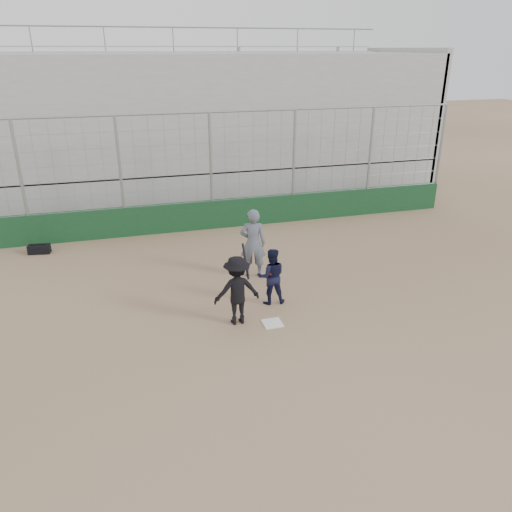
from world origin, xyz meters
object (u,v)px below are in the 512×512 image
object	(u,v)px
umpire	(253,247)
equipment_bag	(39,249)
catcher_crouched	(271,285)
batter_at_plate	(237,290)

from	to	relation	value
umpire	equipment_bag	xyz separation A→B (m)	(-5.98, 3.44, -0.74)
equipment_bag	umpire	bearing A→B (deg)	-29.89
catcher_crouched	equipment_bag	xyz separation A→B (m)	(-5.97, 5.13, -0.36)
batter_at_plate	equipment_bag	bearing A→B (deg)	130.34
catcher_crouched	batter_at_plate	bearing A→B (deg)	-146.90
catcher_crouched	umpire	xyz separation A→B (m)	(0.01, 1.70, 0.38)
batter_at_plate	umpire	bearing A→B (deg)	66.29
batter_at_plate	umpire	size ratio (longest dim) A/B	1.03
batter_at_plate	catcher_crouched	distance (m)	1.28
batter_at_plate	umpire	world-z (taller)	batter_at_plate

